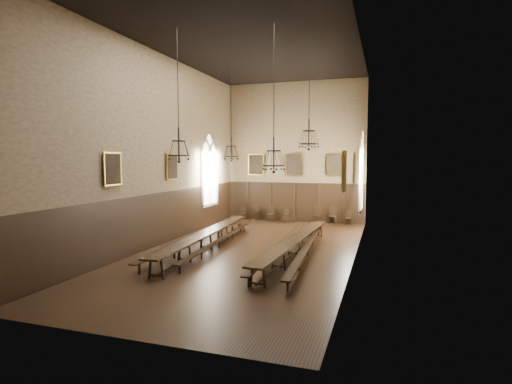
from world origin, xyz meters
The scene contains 33 objects.
floor centered at (0.00, 0.00, -0.01)m, with size 9.00×18.00×0.02m, color black.
ceiling centered at (0.00, 0.00, 9.01)m, with size 9.00×18.00×0.02m, color black.
wall_back centered at (0.00, 9.01, 4.50)m, with size 9.00×0.02×9.00m, color #947C5B.
wall_front centered at (0.00, -9.01, 4.50)m, with size 9.00×0.02×9.00m, color #947C5B.
wall_left centered at (-4.51, 0.00, 4.50)m, with size 0.02×18.00×9.00m, color #947C5B.
wall_right centered at (4.51, 0.00, 4.50)m, with size 0.02×18.00×9.00m, color #947C5B.
wainscot_panelling centered at (0.00, 0.00, 1.25)m, with size 9.00×18.00×2.50m, color black, non-canonical shape.
table_left centered at (-2.01, -0.21, 0.40)m, with size 1.33×10.22×0.80m.
table_right centered at (2.07, -0.21, 0.38)m, with size 1.20×9.72×0.76m.
bench_left_outer centered at (-2.49, 0.24, 0.30)m, with size 0.51×10.38×0.47m.
bench_left_inner centered at (-1.54, 0.15, 0.26)m, with size 0.84×9.03×0.41m.
bench_right_inner centered at (1.38, 0.01, 0.29)m, with size 0.68×10.15×0.46m.
bench_right_outer centered at (2.55, 0.10, 0.30)m, with size 0.97×10.52×0.47m.
chair_0 centered at (-3.44, 8.61, 0.28)m, with size 0.48×0.48×0.92m.
chair_1 centered at (-2.55, 8.54, 0.31)m, with size 0.50×0.50×1.01m.
chair_2 centered at (-1.47, 8.57, 0.29)m, with size 0.43×0.43×0.97m.
chair_3 centered at (-0.43, 8.47, 0.26)m, with size 0.48×0.48×0.86m.
chair_5 centered at (1.60, 8.58, 0.31)m, with size 0.48×0.48×1.03m.
chair_6 centered at (2.53, 8.61, 0.30)m, with size 0.45×0.45×1.01m.
chair_7 centered at (3.51, 8.55, 0.27)m, with size 0.44×0.44×0.90m.
chandelier_back_left centered at (-1.99, 2.88, 4.55)m, with size 0.82×0.82×4.94m.
chandelier_back_right centered at (2.10, 2.60, 5.07)m, with size 0.95×0.95×4.37m.
chandelier_front_left centered at (-1.96, -2.68, 4.53)m, with size 0.86×0.86×4.94m.
chandelier_front_right centered at (1.65, -2.06, 4.18)m, with size 0.86×0.86×5.32m.
portrait_back_0 centered at (-2.60, 8.88, 3.70)m, with size 1.10×0.12×1.40m.
portrait_back_1 centered at (0.00, 8.88, 3.70)m, with size 1.10×0.12×1.40m.
portrait_back_2 centered at (2.60, 8.88, 3.70)m, with size 1.10×0.12×1.40m.
portrait_left_0 centered at (-4.38, 1.00, 3.70)m, with size 0.12×1.00×1.30m.
portrait_left_1 centered at (-4.38, -3.50, 3.70)m, with size 0.12×1.00×1.30m.
portrait_right_0 centered at (4.38, 1.00, 3.70)m, with size 0.12×1.00×1.30m.
portrait_right_1 centered at (4.38, -3.50, 3.70)m, with size 0.12×1.00×1.30m.
window_right centered at (4.43, 5.50, 3.40)m, with size 0.20×2.20×4.60m, color white, non-canonical shape.
window_left centered at (-4.43, 5.50, 3.40)m, with size 0.20×2.20×4.60m, color white, non-canonical shape.
Camera 1 is at (5.62, -16.41, 4.09)m, focal length 28.00 mm.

